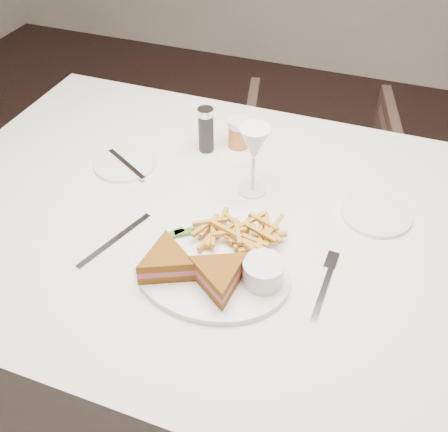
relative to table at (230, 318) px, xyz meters
The scene contains 4 objects.
ground 0.40m from the table, 102.00° to the right, with size 5.00×5.00×0.00m, color black.
table is the anchor object (origin of this frame).
chair_far 0.89m from the table, 86.57° to the left, with size 0.58×0.55×0.60m, color #45332A.
table_setting 0.42m from the table, 83.31° to the right, with size 0.79×0.62×0.18m.
Camera 1 is at (0.30, -0.64, 1.51)m, focal length 40.00 mm.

